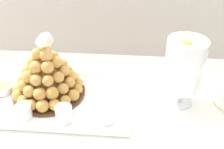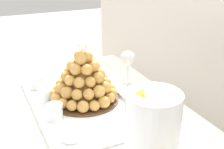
% 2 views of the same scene
% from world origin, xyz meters
% --- Properties ---
extents(buffet_table, '(1.35, 0.78, 0.79)m').
position_xyz_m(buffet_table, '(0.00, 0.00, 0.68)').
color(buffet_table, brown).
rests_on(buffet_table, ground_plane).
extents(serving_tray, '(0.60, 0.35, 0.02)m').
position_xyz_m(serving_tray, '(-0.17, 0.01, 0.80)').
color(serving_tray, white).
rests_on(serving_tray, buffet_table).
extents(croquembouche, '(0.28, 0.28, 0.24)m').
position_xyz_m(croquembouche, '(-0.20, 0.04, 0.89)').
color(croquembouche, '#4C331E').
rests_on(croquembouche, serving_tray).
extents(dessert_cup_mid_left, '(0.05, 0.05, 0.05)m').
position_xyz_m(dessert_cup_mid_left, '(-0.24, -0.10, 0.82)').
color(dessert_cup_mid_left, silver).
rests_on(dessert_cup_mid_left, serving_tray).
extents(dessert_cup_centre, '(0.06, 0.06, 0.06)m').
position_xyz_m(dessert_cup_centre, '(-0.10, -0.11, 0.82)').
color(dessert_cup_centre, silver).
rests_on(dessert_cup_centre, serving_tray).
extents(dessert_cup_mid_right, '(0.06, 0.06, 0.05)m').
position_xyz_m(dessert_cup_mid_right, '(0.04, -0.09, 0.82)').
color(dessert_cup_mid_right, silver).
rests_on(dessert_cup_mid_right, serving_tray).
extents(creme_brulee_ramekin, '(0.08, 0.08, 0.03)m').
position_xyz_m(creme_brulee_ramekin, '(-0.38, 0.04, 0.81)').
color(creme_brulee_ramekin, white).
rests_on(creme_brulee_ramekin, serving_tray).
extents(macaron_goblet, '(0.14, 0.14, 0.28)m').
position_xyz_m(macaron_goblet, '(0.31, 0.04, 0.95)').
color(macaron_goblet, white).
rests_on(macaron_goblet, buffet_table).
extents(wine_glass, '(0.07, 0.07, 0.16)m').
position_xyz_m(wine_glass, '(-0.26, 0.26, 0.91)').
color(wine_glass, silver).
rests_on(wine_glass, buffet_table).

